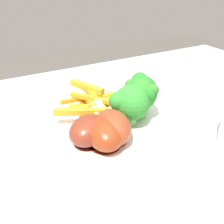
# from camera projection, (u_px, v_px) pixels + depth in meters

# --- Properties ---
(dining_table) EXTENTS (1.08, 0.74, 0.75)m
(dining_table) POSITION_uv_depth(u_px,v_px,m) (132.00, 192.00, 0.46)
(dining_table) COLOR #B7B7BC
(dining_table) RESTS_ON ground_plane
(dinner_plate) EXTENTS (0.26, 0.26, 0.01)m
(dinner_plate) POSITION_uv_depth(u_px,v_px,m) (112.00, 125.00, 0.43)
(dinner_plate) COLOR white
(dinner_plate) RESTS_ON dining_table
(broccoli_floret_front) EXTENTS (0.05, 0.06, 0.07)m
(broccoli_floret_front) POSITION_uv_depth(u_px,v_px,m) (141.00, 94.00, 0.42)
(broccoli_floret_front) COLOR #7BAB5B
(broccoli_floret_front) RESTS_ON dinner_plate
(broccoli_floret_middle) EXTENTS (0.06, 0.07, 0.07)m
(broccoli_floret_middle) POSITION_uv_depth(u_px,v_px,m) (141.00, 91.00, 0.42)
(broccoli_floret_middle) COLOR #74AF51
(broccoli_floret_middle) RESTS_ON dinner_plate
(broccoli_floret_back) EXTENTS (0.07, 0.06, 0.07)m
(broccoli_floret_back) POSITION_uv_depth(u_px,v_px,m) (130.00, 103.00, 0.40)
(broccoli_floret_back) COLOR #82BB60
(broccoli_floret_back) RESTS_ON dinner_plate
(carrot_fries_pile) EXTENTS (0.14, 0.15, 0.04)m
(carrot_fries_pile) POSITION_uv_depth(u_px,v_px,m) (91.00, 103.00, 0.45)
(carrot_fries_pile) COLOR orange
(carrot_fries_pile) RESTS_ON dinner_plate
(chicken_drumstick_near) EXTENTS (0.12, 0.09, 0.04)m
(chicken_drumstick_near) POSITION_uv_depth(u_px,v_px,m) (91.00, 129.00, 0.37)
(chicken_drumstick_near) COLOR #4E190F
(chicken_drumstick_near) RESTS_ON dinner_plate
(chicken_drumstick_far) EXTENTS (0.07, 0.12, 0.04)m
(chicken_drumstick_far) POSITION_uv_depth(u_px,v_px,m) (105.00, 133.00, 0.36)
(chicken_drumstick_far) COLOR #5C1B0B
(chicken_drumstick_far) RESTS_ON dinner_plate
(chicken_drumstick_extra) EXTENTS (0.07, 0.13, 0.05)m
(chicken_drumstick_extra) POSITION_uv_depth(u_px,v_px,m) (112.00, 125.00, 0.38)
(chicken_drumstick_extra) COLOR #5D2012
(chicken_drumstick_extra) RESTS_ON dinner_plate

